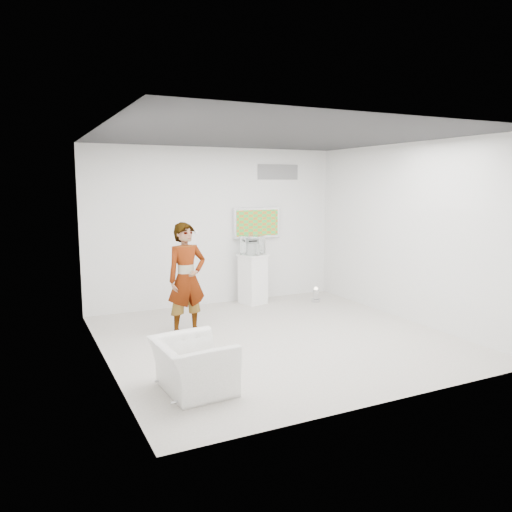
% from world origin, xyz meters
% --- Properties ---
extents(room, '(5.01, 5.01, 3.00)m').
position_xyz_m(room, '(0.00, 0.00, 1.50)').
color(room, beige).
rests_on(room, ground).
extents(tv, '(1.00, 0.08, 0.60)m').
position_xyz_m(tv, '(0.85, 2.45, 1.55)').
color(tv, silver).
rests_on(tv, room).
extents(logo_decal, '(0.90, 0.02, 0.30)m').
position_xyz_m(logo_decal, '(1.35, 2.49, 2.55)').
color(logo_decal, slate).
rests_on(logo_decal, room).
extents(person, '(0.68, 0.50, 1.74)m').
position_xyz_m(person, '(-1.14, 0.81, 0.87)').
color(person, white).
rests_on(person, room).
extents(armchair, '(0.84, 0.95, 0.59)m').
position_xyz_m(armchair, '(-1.77, -1.30, 0.29)').
color(armchair, white).
rests_on(armchair, room).
extents(pedestal, '(0.58, 0.58, 0.96)m').
position_xyz_m(pedestal, '(0.63, 2.16, 0.48)').
color(pedestal, white).
rests_on(pedestal, room).
extents(floor_uplight, '(0.21, 0.21, 0.28)m').
position_xyz_m(floor_uplight, '(1.80, 1.72, 0.14)').
color(floor_uplight, silver).
rests_on(floor_uplight, room).
extents(vitrine, '(0.51, 0.51, 0.36)m').
position_xyz_m(vitrine, '(0.63, 2.16, 1.15)').
color(vitrine, white).
rests_on(vitrine, pedestal).
extents(console, '(0.13, 0.15, 0.21)m').
position_xyz_m(console, '(0.63, 2.16, 1.07)').
color(console, white).
rests_on(console, pedestal).
extents(wii_remote, '(0.05, 0.13, 0.03)m').
position_xyz_m(wii_remote, '(-0.92, 0.99, 1.56)').
color(wii_remote, white).
rests_on(wii_remote, person).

